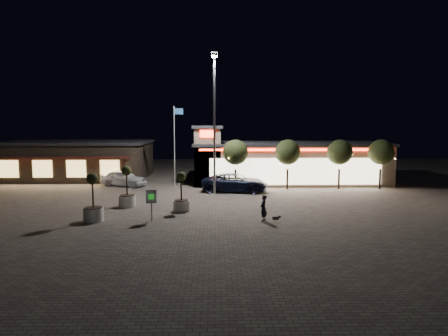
{
  "coord_description": "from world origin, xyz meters",
  "views": [
    {
      "loc": [
        2.04,
        -26.87,
        6.17
      ],
      "look_at": [
        2.79,
        6.0,
        2.61
      ],
      "focal_mm": 32.0,
      "sensor_mm": 36.0,
      "label": 1
    }
  ],
  "objects_px": {
    "white_sedan": "(124,178)",
    "planter_mid": "(93,206)",
    "planter_left": "(127,194)",
    "valet_sign": "(151,199)",
    "pickup_truck": "(235,183)",
    "pedestrian": "(263,208)"
  },
  "relations": [
    {
      "from": "pickup_truck",
      "to": "pedestrian",
      "type": "xyz_separation_m",
      "value": [
        1.25,
        -11.39,
        -0.0
      ]
    },
    {
      "from": "white_sedan",
      "to": "planter_left",
      "type": "bearing_deg",
      "value": -143.93
    },
    {
      "from": "pedestrian",
      "to": "planter_left",
      "type": "relative_size",
      "value": 0.54
    },
    {
      "from": "white_sedan",
      "to": "planter_left",
      "type": "xyz_separation_m",
      "value": [
        2.58,
        -10.24,
        0.15
      ]
    },
    {
      "from": "pedestrian",
      "to": "planter_mid",
      "type": "distance_m",
      "value": 10.96
    },
    {
      "from": "planter_left",
      "to": "planter_mid",
      "type": "bearing_deg",
      "value": -104.68
    },
    {
      "from": "white_sedan",
      "to": "valet_sign",
      "type": "height_order",
      "value": "valet_sign"
    },
    {
      "from": "pickup_truck",
      "to": "valet_sign",
      "type": "xyz_separation_m",
      "value": [
        -5.97,
        -11.15,
        0.56
      ]
    },
    {
      "from": "valet_sign",
      "to": "planter_left",
      "type": "bearing_deg",
      "value": 119.5
    },
    {
      "from": "white_sedan",
      "to": "planter_mid",
      "type": "distance_m",
      "value": 14.81
    },
    {
      "from": "pedestrian",
      "to": "planter_left",
      "type": "bearing_deg",
      "value": -88.63
    },
    {
      "from": "pickup_truck",
      "to": "white_sedan",
      "type": "distance_m",
      "value": 11.68
    },
    {
      "from": "pickup_truck",
      "to": "pedestrian",
      "type": "height_order",
      "value": "pickup_truck"
    },
    {
      "from": "white_sedan",
      "to": "planter_mid",
      "type": "relative_size",
      "value": 1.53
    },
    {
      "from": "pickup_truck",
      "to": "planter_mid",
      "type": "bearing_deg",
      "value": 147.31
    },
    {
      "from": "pedestrian",
      "to": "planter_mid",
      "type": "bearing_deg",
      "value": -63.97
    },
    {
      "from": "pedestrian",
      "to": "planter_mid",
      "type": "relative_size",
      "value": 0.54
    },
    {
      "from": "planter_left",
      "to": "planter_mid",
      "type": "xyz_separation_m",
      "value": [
        -1.18,
        -4.51,
        0.0
      ]
    },
    {
      "from": "planter_left",
      "to": "white_sedan",
      "type": "bearing_deg",
      "value": 104.17
    },
    {
      "from": "white_sedan",
      "to": "valet_sign",
      "type": "distance_m",
      "value": 15.63
    },
    {
      "from": "planter_mid",
      "to": "valet_sign",
      "type": "xyz_separation_m",
      "value": [
        3.74,
        -0.01,
        0.45
      ]
    },
    {
      "from": "planter_left",
      "to": "pickup_truck",
      "type": "bearing_deg",
      "value": 37.89
    }
  ]
}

